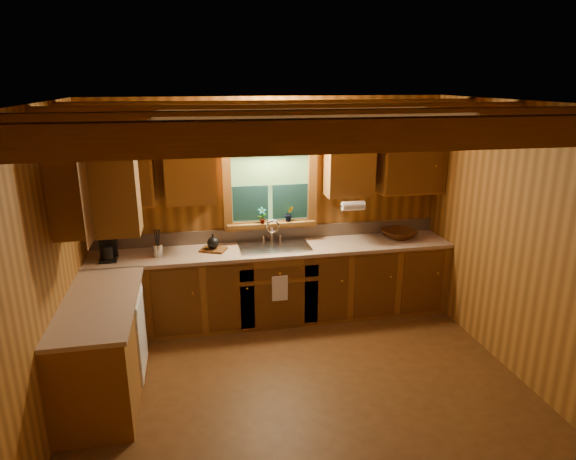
{
  "coord_description": "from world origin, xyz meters",
  "views": [
    {
      "loc": [
        -0.92,
        -3.76,
        2.78
      ],
      "look_at": [
        0.0,
        0.8,
        1.35
      ],
      "focal_mm": 30.67,
      "sensor_mm": 36.0,
      "label": 1
    }
  ],
  "objects_px": {
    "coffee_maker": "(108,245)",
    "cutting_board": "(213,250)",
    "sink": "(275,251)",
    "wicker_basket": "(399,234)"
  },
  "relations": [
    {
      "from": "sink",
      "to": "coffee_maker",
      "type": "relative_size",
      "value": 2.52
    },
    {
      "from": "cutting_board",
      "to": "wicker_basket",
      "type": "bearing_deg",
      "value": 25.38
    },
    {
      "from": "cutting_board",
      "to": "wicker_basket",
      "type": "xyz_separation_m",
      "value": [
        2.28,
        0.03,
        0.04
      ]
    },
    {
      "from": "cutting_board",
      "to": "wicker_basket",
      "type": "distance_m",
      "value": 2.28
    },
    {
      "from": "coffee_maker",
      "to": "wicker_basket",
      "type": "xyz_separation_m",
      "value": [
        3.41,
        0.1,
        -0.11
      ]
    },
    {
      "from": "coffee_maker",
      "to": "cutting_board",
      "type": "bearing_deg",
      "value": 1.43
    },
    {
      "from": "sink",
      "to": "cutting_board",
      "type": "relative_size",
      "value": 2.93
    },
    {
      "from": "coffee_maker",
      "to": "cutting_board",
      "type": "relative_size",
      "value": 1.17
    },
    {
      "from": "cutting_board",
      "to": "wicker_basket",
      "type": "relative_size",
      "value": 0.7
    },
    {
      "from": "coffee_maker",
      "to": "cutting_board",
      "type": "xyz_separation_m",
      "value": [
        1.13,
        0.07,
        -0.15
      ]
    }
  ]
}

